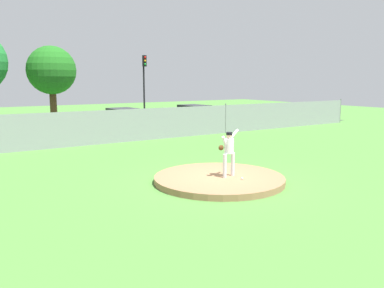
% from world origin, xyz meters
% --- Properties ---
extents(ground_plane, '(80.00, 80.00, 0.00)m').
position_xyz_m(ground_plane, '(0.00, 6.00, 0.00)').
color(ground_plane, '#4C8438').
extents(asphalt_strip, '(44.00, 7.00, 0.01)m').
position_xyz_m(asphalt_strip, '(0.00, 14.50, 0.00)').
color(asphalt_strip, '#2B2B2D').
rests_on(asphalt_strip, ground_plane).
extents(pitchers_mound, '(4.50, 4.50, 0.21)m').
position_xyz_m(pitchers_mound, '(0.00, 0.00, 0.10)').
color(pitchers_mound, '#99704C').
rests_on(pitchers_mound, ground_plane).
extents(pitcher_youth, '(0.82, 0.32, 1.62)m').
position_xyz_m(pitcher_youth, '(0.23, -0.23, 1.16)').
color(pitcher_youth, silver).
rests_on(pitcher_youth, pitchers_mound).
extents(baseball, '(0.07, 0.07, 0.07)m').
position_xyz_m(baseball, '(0.37, -0.78, 0.24)').
color(baseball, white).
rests_on(baseball, pitchers_mound).
extents(chainlink_fence, '(39.99, 0.07, 1.96)m').
position_xyz_m(chainlink_fence, '(0.00, 10.00, 0.93)').
color(chainlink_fence, gray).
rests_on(chainlink_fence, ground_plane).
extents(parked_car_champagne, '(2.05, 4.32, 1.64)m').
position_xyz_m(parked_car_champagne, '(8.21, 14.15, 0.78)').
color(parked_car_champagne, tan).
rests_on(parked_car_champagne, ground_plane).
extents(parked_car_charcoal, '(1.99, 4.15, 1.62)m').
position_xyz_m(parked_car_charcoal, '(2.46, 14.04, 0.77)').
color(parked_car_charcoal, '#232328').
rests_on(parked_car_charcoal, ground_plane).
extents(traffic_cone_orange, '(0.40, 0.40, 0.55)m').
position_xyz_m(traffic_cone_orange, '(4.40, 16.95, 0.26)').
color(traffic_cone_orange, orange).
rests_on(traffic_cone_orange, asphalt_strip).
extents(traffic_light_far, '(0.28, 0.46, 5.49)m').
position_xyz_m(traffic_light_far, '(6.43, 18.95, 3.71)').
color(traffic_light_far, black).
rests_on(traffic_light_far, ground_plane).
extents(tree_tall_centre, '(3.76, 3.76, 6.14)m').
position_xyz_m(tree_tall_centre, '(-0.36, 21.41, 4.22)').
color(tree_tall_centre, '#4C331E').
rests_on(tree_tall_centre, ground_plane).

